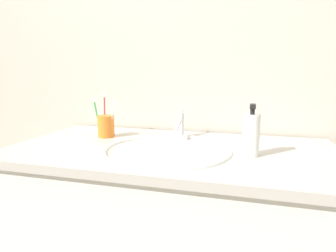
% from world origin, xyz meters
% --- Properties ---
extents(tiled_wall_back, '(2.48, 0.04, 2.40)m').
position_xyz_m(tiled_wall_back, '(0.00, 0.37, 1.20)').
color(tiled_wall_back, beige).
rests_on(tiled_wall_back, ground).
extents(vanity_counter, '(1.28, 0.67, 0.90)m').
position_xyz_m(vanity_counter, '(0.00, 0.00, 0.45)').
color(vanity_counter, silver).
rests_on(vanity_counter, ground).
extents(sink_basin, '(0.50, 0.50, 0.13)m').
position_xyz_m(sink_basin, '(-0.01, -0.05, 0.86)').
color(sink_basin, white).
rests_on(sink_basin, vanity_counter).
extents(faucet, '(0.02, 0.15, 0.12)m').
position_xyz_m(faucet, '(-0.01, 0.19, 0.96)').
color(faucet, silver).
rests_on(faucet, sink_basin).
extents(toothbrush_cup, '(0.08, 0.08, 0.10)m').
position_xyz_m(toothbrush_cup, '(-0.34, 0.11, 0.95)').
color(toothbrush_cup, orange).
rests_on(toothbrush_cup, vanity_counter).
extents(toothbrush_red, '(0.03, 0.06, 0.20)m').
position_xyz_m(toothbrush_red, '(-0.37, 0.15, 1.02)').
color(toothbrush_red, red).
rests_on(toothbrush_red, toothbrush_cup).
extents(toothbrush_green, '(0.04, 0.02, 0.18)m').
position_xyz_m(toothbrush_green, '(-0.37, 0.09, 1.01)').
color(toothbrush_green, green).
rests_on(toothbrush_green, toothbrush_cup).
extents(toothbrush_white, '(0.05, 0.01, 0.17)m').
position_xyz_m(toothbrush_white, '(-0.30, 0.10, 1.00)').
color(toothbrush_white, white).
rests_on(toothbrush_white, toothbrush_cup).
extents(soap_dispenser, '(0.06, 0.06, 0.19)m').
position_xyz_m(soap_dispenser, '(0.30, -0.04, 0.98)').
color(soap_dispenser, white).
rests_on(soap_dispenser, vanity_counter).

